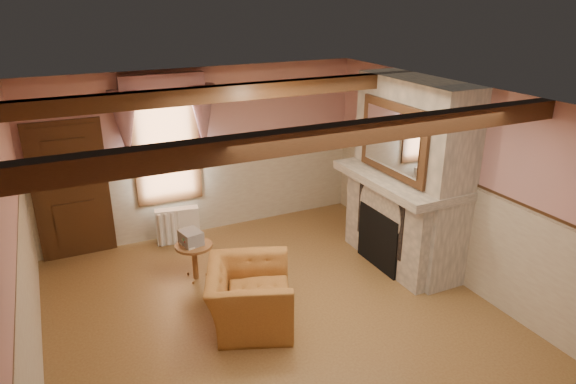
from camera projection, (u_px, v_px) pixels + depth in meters
name	position (u px, v px, depth m)	size (l,w,h in m)	color
floor	(278.00, 319.00, 6.55)	(5.50, 6.00, 0.01)	brown
ceiling	(276.00, 101.00, 5.53)	(5.50, 6.00, 0.01)	silver
wall_back	(203.00, 152.00, 8.56)	(5.50, 0.02, 2.80)	tan
wall_front	(457.00, 382.00, 3.52)	(5.50, 0.02, 2.80)	tan
wall_left	(17.00, 270.00, 4.94)	(0.02, 6.00, 2.80)	tan
wall_right	(456.00, 184.00, 7.15)	(0.02, 6.00, 2.80)	tan
wainscot	(277.00, 268.00, 6.28)	(5.50, 6.00, 1.50)	beige
chair_rail	(277.00, 211.00, 6.01)	(5.50, 6.00, 0.08)	black
firebox	(382.00, 238.00, 7.70)	(0.20, 0.95, 0.90)	black
armchair	(249.00, 296.00, 6.36)	(1.17, 1.02, 0.76)	#9E662D
side_table	(195.00, 261.00, 7.39)	(0.53, 0.53, 0.55)	brown
book_stack	(191.00, 238.00, 7.27)	(0.26, 0.32, 0.20)	#B7AD8C
radiator	(178.00, 225.00, 8.48)	(0.70, 0.18, 0.60)	white
bowl	(410.00, 177.00, 7.25)	(0.33, 0.33, 0.08)	brown
mantel_clock	(380.00, 159.00, 7.84)	(0.14, 0.24, 0.20)	black
oil_lamp	(388.00, 160.00, 7.65)	(0.11, 0.11, 0.28)	gold
candle_red	(433.00, 185.00, 6.83)	(0.06, 0.06, 0.16)	#A51419
jar_yellow	(426.00, 183.00, 6.96)	(0.06, 0.06, 0.12)	gold
fireplace	(410.00, 175.00, 7.52)	(0.85, 2.00, 2.80)	gray
mantel	(400.00, 179.00, 7.46)	(1.05, 2.05, 0.12)	gray
overmantel_mirror	(393.00, 140.00, 7.17)	(0.06, 1.44, 1.04)	silver
door	(71.00, 193.00, 7.80)	(1.10, 0.10, 2.10)	black
window	(166.00, 143.00, 8.21)	(1.06, 0.08, 2.02)	white
window_drapes	(164.00, 107.00, 7.91)	(1.30, 0.14, 1.40)	gray
ceiling_beam_front	(331.00, 136.00, 4.56)	(5.50, 0.18, 0.20)	black
ceiling_beam_back	(237.00, 92.00, 6.58)	(5.50, 0.18, 0.20)	black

